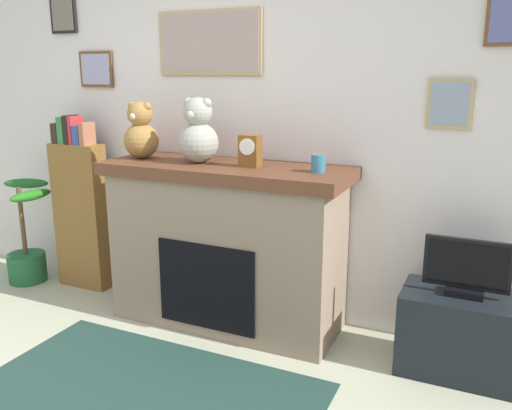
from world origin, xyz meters
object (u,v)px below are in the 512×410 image
(television, at_px, (467,270))
(potted_plant, at_px, (24,245))
(teddy_bear_cream, at_px, (198,134))
(bookshelf, at_px, (81,210))
(fireplace, at_px, (227,244))
(tv_stand, at_px, (460,333))
(teddy_bear_brown, at_px, (141,133))
(candle_jar, at_px, (318,163))
(mantel_clock, at_px, (250,151))

(television, bearing_deg, potted_plant, -179.28)
(teddy_bear_cream, bearing_deg, bookshelf, 174.77)
(fireplace, distance_m, tv_stand, 1.52)
(potted_plant, bearing_deg, teddy_bear_brown, 1.87)
(fireplace, relative_size, teddy_bear_brown, 4.23)
(television, bearing_deg, bookshelf, 177.94)
(potted_plant, bearing_deg, television, 0.72)
(candle_jar, xyz_separation_m, teddy_bear_cream, (-0.81, -0.00, 0.14))
(tv_stand, bearing_deg, fireplace, 179.46)
(bookshelf, xyz_separation_m, tv_stand, (2.81, -0.10, -0.39))
(tv_stand, xyz_separation_m, television, (-0.00, -0.00, 0.38))
(teddy_bear_cream, bearing_deg, tv_stand, 0.14)
(fireplace, bearing_deg, bookshelf, 176.29)
(fireplace, xyz_separation_m, tv_stand, (1.48, -0.01, -0.31))
(tv_stand, relative_size, teddy_bear_cream, 1.56)
(television, bearing_deg, mantel_clock, -179.84)
(mantel_clock, bearing_deg, television, 0.16)
(mantel_clock, bearing_deg, candle_jar, 0.16)
(television, relative_size, teddy_bear_brown, 1.18)
(mantel_clock, bearing_deg, teddy_bear_brown, 179.95)
(fireplace, relative_size, potted_plant, 1.97)
(fireplace, xyz_separation_m, television, (1.48, -0.02, 0.07))
(tv_stand, xyz_separation_m, mantel_clock, (-1.30, -0.00, 0.95))
(bookshelf, bearing_deg, tv_stand, -2.04)
(tv_stand, height_order, teddy_bear_brown, teddy_bear_brown)
(bookshelf, xyz_separation_m, teddy_bear_cream, (1.14, -0.10, 0.66))
(candle_jar, height_order, mantel_clock, mantel_clock)
(potted_plant, height_order, mantel_clock, mantel_clock)
(television, distance_m, teddy_bear_brown, 2.22)
(candle_jar, bearing_deg, tv_stand, 0.24)
(teddy_bear_cream, bearing_deg, mantel_clock, -0.11)
(bookshelf, distance_m, teddy_bear_brown, 0.95)
(fireplace, relative_size, bookshelf, 1.20)
(teddy_bear_brown, bearing_deg, bookshelf, 171.40)
(candle_jar, bearing_deg, television, 0.16)
(tv_stand, bearing_deg, bookshelf, 177.96)
(fireplace, xyz_separation_m, candle_jar, (0.62, -0.02, 0.59))
(potted_plant, bearing_deg, fireplace, 1.78)
(tv_stand, height_order, candle_jar, candle_jar)
(candle_jar, relative_size, teddy_bear_brown, 0.27)
(television, bearing_deg, teddy_bear_cream, -179.90)
(mantel_clock, bearing_deg, potted_plant, -178.92)
(teddy_bear_cream, bearing_deg, candle_jar, 0.04)
(mantel_clock, distance_m, teddy_bear_brown, 0.82)
(tv_stand, xyz_separation_m, candle_jar, (-0.86, -0.00, 0.91))
(fireplace, distance_m, teddy_bear_brown, 0.96)
(potted_plant, distance_m, television, 3.32)
(fireplace, height_order, tv_stand, fireplace)
(fireplace, bearing_deg, tv_stand, -0.54)
(fireplace, height_order, bookshelf, bookshelf)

